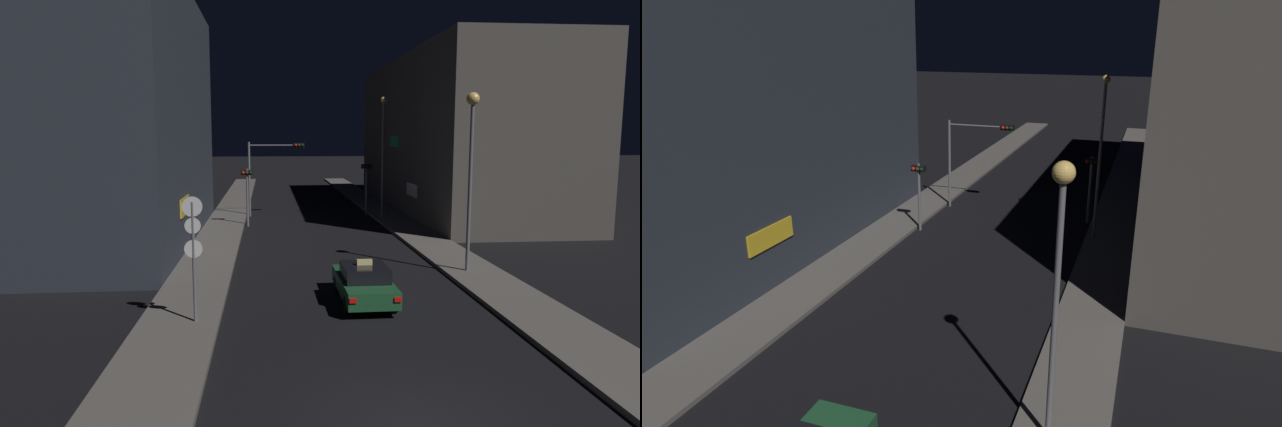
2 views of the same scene
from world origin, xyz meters
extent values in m
plane|color=black|center=(0.00, 0.00, 0.00)|extent=(300.00, 300.00, 0.00)
cube|color=#5B5651|center=(-5.96, 31.96, 0.09)|extent=(2.61, 67.91, 0.17)
cube|color=#5B5651|center=(5.96, 31.96, 0.09)|extent=(2.61, 67.91, 0.17)
cube|color=#282D38|center=(-10.48, 22.27, 7.04)|extent=(6.43, 21.99, 14.08)
cube|color=yellow|center=(-7.23, 17.87, 2.53)|extent=(0.08, 2.80, 0.90)
cube|color=#514C47|center=(12.15, 34.55, 6.06)|extent=(9.77, 29.42, 12.12)
cube|color=white|center=(7.23, 28.66, 2.18)|extent=(0.08, 2.80, 0.90)
cube|color=#26CC66|center=(7.23, 34.55, 5.58)|extent=(0.08, 2.80, 0.90)
cube|color=#1E512D|center=(0.41, 8.98, 0.62)|extent=(1.84, 4.42, 0.60)
cube|color=black|center=(0.41, 8.78, 1.17)|extent=(1.60, 1.99, 0.50)
cube|color=red|center=(-0.32, 6.75, 0.72)|extent=(0.24, 0.06, 0.16)
cube|color=red|center=(1.18, 6.77, 0.72)|extent=(0.24, 0.06, 0.16)
cylinder|color=black|center=(-0.40, 10.34, 0.32)|extent=(0.23, 0.64, 0.64)
cylinder|color=black|center=(1.20, 10.35, 0.32)|extent=(0.23, 0.64, 0.64)
cylinder|color=black|center=(-0.38, 7.61, 0.32)|extent=(0.23, 0.64, 0.64)
cylinder|color=black|center=(1.22, 7.62, 0.32)|extent=(0.23, 0.64, 0.64)
cube|color=#F4E08C|center=(0.41, 8.88, 1.52)|extent=(0.56, 0.19, 0.20)
cylinder|color=slate|center=(-4.41, 31.64, 2.79)|extent=(0.16, 0.16, 5.57)
cylinder|color=slate|center=(-2.55, 31.64, 5.32)|extent=(3.73, 0.10, 0.10)
cube|color=black|center=(-0.68, 31.64, 5.32)|extent=(0.80, 0.28, 0.32)
sphere|color=red|center=(-0.93, 31.46, 5.32)|extent=(0.20, 0.20, 0.20)
sphere|color=#3F2D0C|center=(-0.68, 31.46, 5.32)|extent=(0.20, 0.20, 0.20)
sphere|color=#0C3319|center=(-0.44, 31.46, 5.32)|extent=(0.20, 0.20, 0.20)
cylinder|color=slate|center=(-4.41, 26.89, 1.93)|extent=(0.16, 0.16, 3.86)
cube|color=black|center=(-4.41, 26.89, 3.61)|extent=(0.80, 0.28, 0.32)
sphere|color=red|center=(-4.66, 26.71, 3.61)|extent=(0.20, 0.20, 0.20)
sphere|color=#3F2D0C|center=(-4.41, 26.71, 3.61)|extent=(0.20, 0.20, 0.20)
sphere|color=#0C3319|center=(-4.16, 26.71, 3.61)|extent=(0.20, 0.20, 0.20)
cylinder|color=slate|center=(4.41, 31.39, 1.99)|extent=(0.16, 0.16, 3.98)
cube|color=black|center=(4.41, 31.39, 3.73)|extent=(0.80, 0.28, 0.32)
sphere|color=red|center=(4.16, 31.22, 3.73)|extent=(0.20, 0.20, 0.20)
sphere|color=#3F2D0C|center=(4.41, 31.22, 3.73)|extent=(0.20, 0.20, 0.20)
sphere|color=#0C3319|center=(4.66, 31.22, 3.73)|extent=(0.20, 0.20, 0.20)
cylinder|color=slate|center=(-5.42, 6.81, 2.11)|extent=(0.10, 0.10, 3.86)
cylinder|color=white|center=(-5.42, 6.79, 3.89)|extent=(0.64, 0.03, 0.64)
cylinder|color=white|center=(-5.42, 6.79, 3.28)|extent=(0.50, 0.03, 0.50)
cylinder|color=white|center=(-5.42, 6.79, 2.54)|extent=(0.57, 0.03, 0.57)
cylinder|color=slate|center=(5.67, 12.72, 3.76)|extent=(0.16, 0.16, 7.17)
sphere|color=#F9C666|center=(5.67, 12.72, 7.62)|extent=(0.55, 0.55, 0.55)
cylinder|color=slate|center=(5.07, 28.58, 4.24)|extent=(0.16, 0.16, 8.12)
sphere|color=#F9C666|center=(5.07, 28.58, 8.51)|extent=(0.42, 0.42, 0.42)
camera|label=1|loc=(-3.06, -11.09, 6.12)|focal=31.92mm
camera|label=2|loc=(7.48, 0.68, 10.66)|focal=30.10mm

